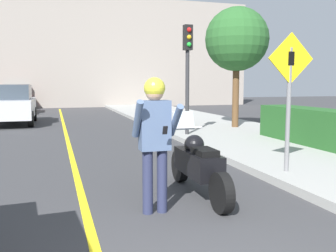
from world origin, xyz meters
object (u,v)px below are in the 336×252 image
at_px(person_biker, 155,130).
at_px(parked_car_white, 9,99).
at_px(traffic_light, 188,58).
at_px(street_tree, 237,40).
at_px(parked_car_silver, 11,104).
at_px(parked_car_red, 19,96).
at_px(motorcycle, 198,164).
at_px(crossing_sign, 289,89).

bearing_deg(person_biker, parked_car_white, 101.47).
height_order(traffic_light, street_tree, street_tree).
xyz_separation_m(person_biker, parked_car_silver, (-3.00, 12.39, -0.28)).
relative_size(person_biker, parked_car_red, 0.43).
distance_m(person_biker, street_tree, 9.45).
xyz_separation_m(motorcycle, crossing_sign, (1.91, 0.43, 1.15)).
height_order(traffic_light, parked_car_red, traffic_light).
relative_size(traffic_light, street_tree, 0.78).
bearing_deg(motorcycle, traffic_light, 71.61).
height_order(person_biker, street_tree, street_tree).
bearing_deg(motorcycle, street_tree, 58.85).
distance_m(traffic_light, parked_car_red, 18.65).
distance_m(motorcycle, person_biker, 1.23).
bearing_deg(parked_car_white, parked_car_red, 88.98).
bearing_deg(parked_car_silver, parked_car_red, 93.24).
height_order(crossing_sign, parked_car_red, crossing_sign).
relative_size(person_biker, parked_car_white, 0.43).
bearing_deg(parked_car_white, traffic_light, -61.92).
relative_size(person_biker, crossing_sign, 0.73).
height_order(crossing_sign, parked_car_white, crossing_sign).
relative_size(parked_car_silver, parked_car_red, 1.00).
bearing_deg(crossing_sign, street_tree, 70.49).
height_order(person_biker, crossing_sign, crossing_sign).
relative_size(crossing_sign, street_tree, 0.58).
relative_size(parked_car_white, parked_car_red, 1.00).
distance_m(person_biker, crossing_sign, 2.99).
bearing_deg(parked_car_white, motorcycle, -75.55).
bearing_deg(street_tree, parked_car_red, 118.55).
bearing_deg(parked_car_silver, crossing_sign, -63.09).
xyz_separation_m(street_tree, parked_car_red, (-8.75, 16.08, -2.44)).
bearing_deg(motorcycle, parked_car_red, 101.00).
bearing_deg(crossing_sign, traffic_light, 90.29).
bearing_deg(traffic_light, parked_car_silver, 133.20).
bearing_deg(street_tree, traffic_light, -150.00).
bearing_deg(parked_car_white, street_tree, -50.60).
xyz_separation_m(crossing_sign, parked_car_silver, (-5.76, 11.35, -0.79)).
bearing_deg(street_tree, motorcycle, -121.15).
height_order(person_biker, traffic_light, traffic_light).
relative_size(parked_car_silver, parked_car_white, 1.00).
bearing_deg(parked_car_red, motorcycle, -79.00).
xyz_separation_m(person_biker, parked_car_white, (-3.74, 18.41, -0.28)).
distance_m(person_biker, parked_car_red, 24.01).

